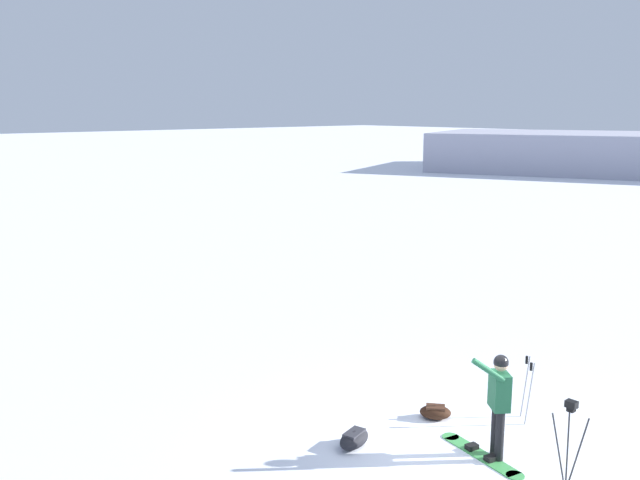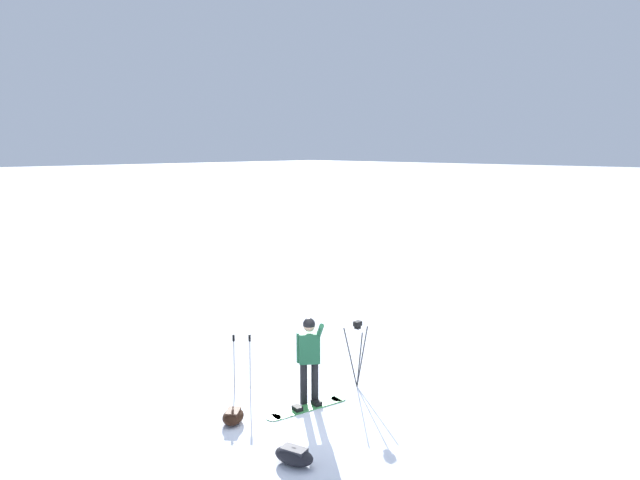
{
  "view_description": "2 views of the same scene",
  "coord_description": "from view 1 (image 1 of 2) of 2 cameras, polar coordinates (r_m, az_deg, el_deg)",
  "views": [
    {
      "loc": [
        8.51,
        6.29,
        5.54
      ],
      "look_at": [
        1.57,
        -1.45,
        3.56
      ],
      "focal_mm": 39.26,
      "sensor_mm": 36.0,
      "label": 1
    },
    {
      "loc": [
        7.43,
        -7.41,
        5.0
      ],
      "look_at": [
        1.69,
        -1.53,
        3.72
      ],
      "focal_mm": 33.78,
      "sensor_mm": 36.0,
      "label": 2
    }
  ],
  "objects": [
    {
      "name": "ground_plane",
      "position": [
        11.94,
        10.78,
        -17.07
      ],
      "size": [
        300.0,
        300.0,
        0.0
      ],
      "primitive_type": "plane",
      "color": "white"
    },
    {
      "name": "gear_bag_large",
      "position": [
        12.03,
        2.8,
        -15.87
      ],
      "size": [
        0.75,
        0.53,
        0.28
      ],
      "color": "black",
      "rests_on": "ground_plane"
    },
    {
      "name": "distant_ridge",
      "position": [
        65.7,
        23.05,
        6.55
      ],
      "size": [
        24.99,
        33.35,
        3.35
      ],
      "color": "#A1A2B5",
      "rests_on": "ground_plane"
    },
    {
      "name": "gear_bag_small",
      "position": [
        13.16,
        9.38,
        -13.65
      ],
      "size": [
        0.65,
        0.67,
        0.24
      ],
      "color": "black",
      "rests_on": "ground_plane"
    },
    {
      "name": "ski_poles",
      "position": [
        13.21,
        16.59,
        -10.9
      ],
      "size": [
        0.35,
        0.34,
        1.15
      ],
      "color": "gray",
      "rests_on": "ground_plane"
    },
    {
      "name": "snowboarder",
      "position": [
        11.66,
        14.37,
        -12.16
      ],
      "size": [
        0.78,
        0.48,
        1.76
      ],
      "color": "black",
      "rests_on": "ground_plane"
    },
    {
      "name": "snowboard",
      "position": [
        12.09,
        13.0,
        -16.66
      ],
      "size": [
        0.58,
        1.74,
        0.1
      ],
      "color": "#3F994C",
      "rests_on": "ground_plane"
    },
    {
      "name": "camera_tripod",
      "position": [
        10.99,
        19.68,
        -14.21
      ],
      "size": [
        0.53,
        0.47,
        1.43
      ],
      "color": "#262628",
      "rests_on": "ground_plane"
    }
  ]
}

